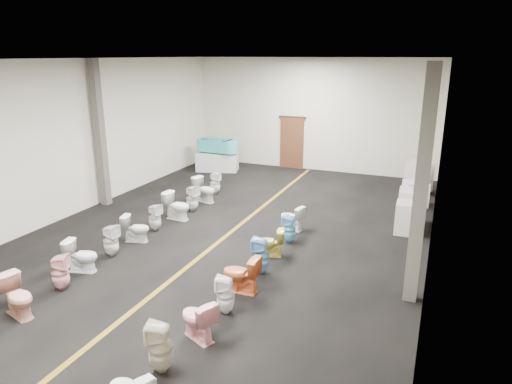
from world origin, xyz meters
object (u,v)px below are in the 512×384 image
toilet_left_7 (155,217)px  toilet_right_6 (261,256)px  toilet_right_7 (270,243)px  toilet_right_8 (289,229)px  appliance_crate_a (408,218)px  toilet_right_9 (292,218)px  appliance_crate_c (415,193)px  toilet_left_3 (60,272)px  toilet_left_5 (111,241)px  toilet_left_9 (192,198)px  toilet_right_4 (225,295)px  display_table (217,162)px  toilet_left_2 (18,296)px  appliance_crate_d (419,177)px  toilet_right_5 (241,274)px  toilet_left_6 (136,228)px  toilet_left_11 (215,183)px  toilet_left_10 (205,190)px  appliance_crate_b (411,206)px  toilet_left_4 (82,256)px  bathtub (217,145)px  toilet_left_8 (177,206)px  toilet_right_2 (161,347)px  toilet_right_3 (198,319)px

toilet_left_7 → toilet_right_6: toilet_right_6 is taller
toilet_right_7 → toilet_right_8: bearing=154.3°
appliance_crate_a → toilet_right_9: (-2.95, -0.96, -0.08)m
appliance_crate_a → appliance_crate_c: 2.56m
toilet_left_3 → toilet_left_5: (-0.13, 1.70, 0.01)m
toilet_left_9 → toilet_right_4: (3.46, -4.76, -0.04)m
display_table → appliance_crate_a: 8.92m
toilet_left_2 → toilet_right_6: (3.46, 3.24, 0.03)m
appliance_crate_d → toilet_right_5: size_ratio=1.36×
toilet_left_6 → toilet_left_11: 4.47m
toilet_left_10 → toilet_right_5: (3.52, -4.93, -0.01)m
toilet_left_3 → toilet_right_9: bearing=-56.1°
toilet_left_10 → toilet_left_2: bearing=-165.9°
appliance_crate_c → toilet_right_7: (-2.89, -5.35, -0.04)m
appliance_crate_b → toilet_left_11: bearing=176.7°
toilet_left_11 → toilet_right_9: size_ratio=1.11×
toilet_right_5 → toilet_right_8: bearing=177.2°
toilet_left_3 → toilet_right_5: size_ratio=0.98×
toilet_left_4 → toilet_left_6: toilet_left_4 is taller
toilet_left_9 → toilet_left_5: bearing=-167.3°
bathtub → toilet_right_9: size_ratio=2.67×
toilet_left_8 → toilet_left_11: bearing=6.6°
toilet_left_7 → toilet_right_8: size_ratio=1.03×
appliance_crate_a → toilet_right_8: size_ratio=1.18×
appliance_crate_c → toilet_right_5: bearing=-111.5°
toilet_left_4 → toilet_left_5: size_ratio=0.93×
appliance_crate_c → toilet_left_7: bearing=-141.9°
appliance_crate_d → bathtub: bearing=179.3°
toilet_left_8 → toilet_right_5: (3.45, -3.17, -0.01)m
toilet_left_4 → toilet_left_11: bearing=-14.0°
toilet_right_5 → toilet_left_3: bearing=-69.7°
toilet_right_6 → appliance_crate_d: bearing=150.6°
toilet_left_5 → toilet_left_9: size_ratio=0.96×
toilet_left_4 → toilet_left_9: (0.21, 4.44, 0.04)m
toilet_right_4 → toilet_left_10: bearing=-162.2°
toilet_right_8 → toilet_left_11: bearing=-125.1°
toilet_right_5 → toilet_right_8: size_ratio=1.08×
toilet_right_6 → toilet_right_8: toilet_right_6 is taller
appliance_crate_d → toilet_left_5: (-6.37, -8.33, -0.14)m
toilet_left_7 → toilet_right_2: toilet_right_2 is taller
appliance_crate_c → toilet_right_4: (-2.76, -8.00, -0.01)m
toilet_left_3 → toilet_left_6: size_ratio=1.10×
toilet_left_4 → toilet_left_11: 6.32m
appliance_crate_b → appliance_crate_d: appliance_crate_d is taller
appliance_crate_a → toilet_left_5: bearing=-146.5°
toilet_right_3 → toilet_left_6: bearing=-106.7°
toilet_left_5 → toilet_right_9: toilet_left_5 is taller
display_table → appliance_crate_c: size_ratio=2.16×
toilet_left_11 → toilet_right_6: toilet_right_6 is taller
appliance_crate_c → toilet_left_9: size_ratio=0.94×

